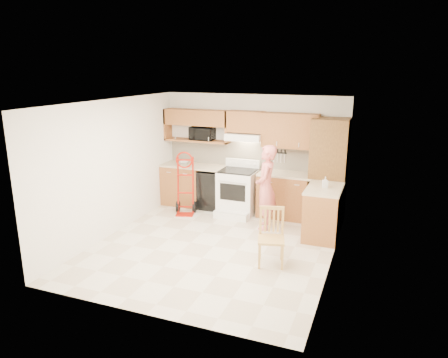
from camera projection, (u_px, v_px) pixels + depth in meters
The scene contains 28 objects.
floor at pixel (214, 247), 7.33m from camera, with size 4.00×4.50×0.02m, color beige.
ceiling at pixel (213, 102), 6.68m from camera, with size 4.00×4.50×0.02m, color white.
wall_back at pixel (253, 153), 9.04m from camera, with size 4.00×0.02×2.50m, color white.
wall_front at pixel (141, 223), 4.97m from camera, with size 4.00×0.02×2.50m, color white.
wall_left at pixel (113, 168), 7.71m from camera, with size 0.02×4.50×2.50m, color white.
wall_right at pixel (336, 190), 6.31m from camera, with size 0.02×4.50×2.50m, color white.
backsplash at pixel (253, 155), 9.03m from camera, with size 3.92×0.03×0.55m, color beige.
lower_cab_left at pixel (184, 185), 9.51m from camera, with size 0.90×0.60×0.90m, color #935E36.
dishwasher at pixel (214, 189), 9.26m from camera, with size 0.60×0.60×0.85m, color black.
lower_cab_right at pixel (286, 196), 8.68m from camera, with size 1.14×0.60×0.90m, color #935E36.
countertop_left at pixel (195, 166), 9.28m from camera, with size 1.50×0.63×0.04m, color #C8B793.
countertop_right at pixel (287, 174), 8.56m from camera, with size 1.14×0.63×0.04m, color #C8B793.
cab_return_right at pixel (323, 213), 7.66m from camera, with size 0.60×1.00×0.90m, color #935E36.
countertop_return at pixel (325, 189), 7.54m from camera, with size 0.63×1.00×0.04m, color #C8B793.
pantry_tall at pixel (328, 172), 8.24m from camera, with size 0.70×0.60×2.10m, color brown.
upper_cab_left at pixel (197, 117), 9.13m from camera, with size 1.50×0.33×0.34m, color #935E36.
upper_shelf_mw at pixel (197, 140), 9.26m from camera, with size 1.50×0.33×0.04m, color #935E36.
upper_cab_center at pixel (246, 122), 8.75m from camera, with size 0.76×0.33×0.44m, color #935E36.
upper_cab_right at pixel (290, 131), 8.45m from camera, with size 1.14×0.33×0.70m, color #935E36.
range_hood at pixel (245, 137), 8.77m from camera, with size 0.76×0.46×0.14m, color white.
knife_strip at pixel (277, 156), 8.80m from camera, with size 0.40×0.05×0.29m, color black, non-canonical shape.
microwave at pixel (202, 133), 9.18m from camera, with size 0.52×0.36×0.29m, color black.
range at pixel (237, 189), 8.82m from camera, with size 0.76×1.01×1.13m, color white, non-canonical shape.
person at pixel (266, 187), 7.97m from camera, with size 0.60×0.39×1.64m, color #DD6C69.
hand_truck at pixel (185, 186), 8.81m from camera, with size 0.48×0.44×1.22m, color #A51508, non-canonical shape.
dining_chair at pixel (271, 237), 6.55m from camera, with size 0.41×0.45×0.91m, color tan, non-canonical shape.
soap_bottle at pixel (325, 182), 7.52m from camera, with size 0.09×0.09×0.20m, color white.
bowl at pixel (184, 163), 9.37m from camera, with size 0.22×0.22×0.05m, color white.
Camera 1 is at (2.61, -6.25, 3.04)m, focal length 33.47 mm.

